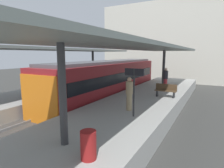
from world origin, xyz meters
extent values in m
plane|color=#383835|center=(0.00, 0.00, 0.00)|extent=(80.00, 80.00, 0.00)
cube|color=#9E9E99|center=(-3.80, 0.00, 0.50)|extent=(4.40, 28.00, 1.00)
cube|color=#9E9E99|center=(3.80, 0.00, 0.50)|extent=(4.40, 28.00, 1.00)
cube|color=#423F3D|center=(0.00, 0.00, 0.10)|extent=(3.20, 28.00, 0.20)
cube|color=slate|center=(-0.72, 0.00, 0.27)|extent=(0.08, 28.00, 0.14)
cube|color=slate|center=(0.72, 0.00, 0.27)|extent=(0.08, 28.00, 0.14)
cube|color=maroon|center=(0.00, 4.67, 1.65)|extent=(2.70, 14.65, 2.90)
cube|color=orange|center=(0.00, -2.69, 1.50)|extent=(2.65, 0.08, 2.60)
cube|color=black|center=(-1.37, 4.67, 2.00)|extent=(0.04, 13.48, 0.76)
cube|color=black|center=(1.37, 4.67, 2.00)|extent=(0.04, 13.48, 0.76)
cube|color=#515156|center=(0.00, 4.67, 3.20)|extent=(2.16, 13.92, 0.20)
cylinder|color=#333335|center=(-3.80, 7.70, 2.57)|extent=(0.24, 0.24, 3.15)
cube|color=slate|center=(-3.80, 1.40, 4.23)|extent=(4.18, 21.00, 0.16)
cylinder|color=#333335|center=(3.80, -4.90, 2.59)|extent=(0.24, 0.24, 3.17)
cylinder|color=#333335|center=(3.80, 7.70, 2.59)|extent=(0.24, 0.24, 3.17)
cube|color=slate|center=(3.80, 1.40, 4.25)|extent=(4.18, 21.00, 0.16)
cube|color=black|center=(4.49, 3.37, 1.20)|extent=(0.08, 0.32, 0.40)
cube|color=black|center=(5.59, 3.37, 1.20)|extent=(0.08, 0.32, 0.40)
cube|color=#4C3823|center=(5.04, 3.37, 1.43)|extent=(1.40, 0.40, 0.06)
cube|color=#4C3823|center=(5.04, 3.55, 1.66)|extent=(1.40, 0.06, 0.40)
cylinder|color=#262628|center=(4.69, -1.34, 2.10)|extent=(0.08, 0.08, 2.20)
cube|color=black|center=(4.69, -1.34, 3.05)|extent=(0.90, 0.06, 0.32)
cylinder|color=maroon|center=(4.98, -5.23, 1.40)|extent=(0.44, 0.44, 0.80)
cylinder|color=maroon|center=(4.42, 5.91, 1.45)|extent=(0.28, 0.28, 0.90)
cylinder|color=#232328|center=(4.42, 5.91, 2.22)|extent=(0.36, 0.36, 0.65)
sphere|color=beige|center=(4.42, 5.91, 2.66)|extent=(0.22, 0.22, 0.22)
cylinder|color=#998460|center=(4.12, -0.54, 1.42)|extent=(0.28, 0.28, 0.85)
cylinder|color=#998460|center=(4.12, -0.54, 2.16)|extent=(0.36, 0.36, 0.63)
sphere|color=tan|center=(4.12, -0.54, 2.59)|extent=(0.22, 0.22, 0.22)
cylinder|color=#386B3D|center=(-4.68, 0.57, 1.44)|extent=(0.28, 0.28, 0.88)
cylinder|color=maroon|center=(-4.68, 0.57, 2.21)|extent=(0.36, 0.36, 0.66)
sphere|color=tan|center=(-4.68, 0.57, 2.65)|extent=(0.22, 0.22, 0.22)
cube|color=beige|center=(1.08, 20.00, 5.50)|extent=(18.00, 6.00, 11.00)
camera|label=1|loc=(7.85, -9.09, 3.84)|focal=30.10mm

